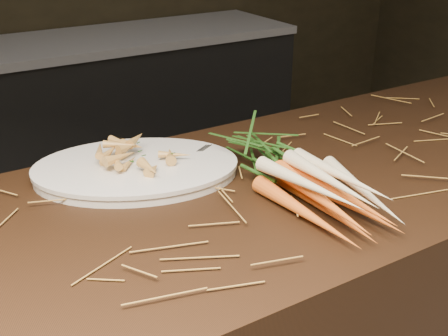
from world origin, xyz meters
name	(u,v)px	position (x,y,z in m)	size (l,w,h in m)	color
main_counter	(297,328)	(0.00, 0.30, 0.45)	(2.40, 0.70, 0.90)	black
back_counter	(125,111)	(0.30, 2.18, 0.42)	(1.82, 0.62, 0.84)	black
straw_bedding	(309,168)	(0.00, 0.30, 0.91)	(1.40, 0.60, 0.02)	#A67835
root_veg_bunch	(284,166)	(-0.09, 0.27, 0.95)	(0.20, 0.54, 0.10)	#D6561D
serving_platter	(136,171)	(-0.34, 0.48, 0.91)	(0.44, 0.30, 0.02)	white
roasted_veg_heap	(135,156)	(-0.34, 0.48, 0.95)	(0.22, 0.16, 0.05)	#C78A3F
serving_fork	(208,165)	(-0.20, 0.40, 0.93)	(0.01, 0.17, 0.00)	silver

